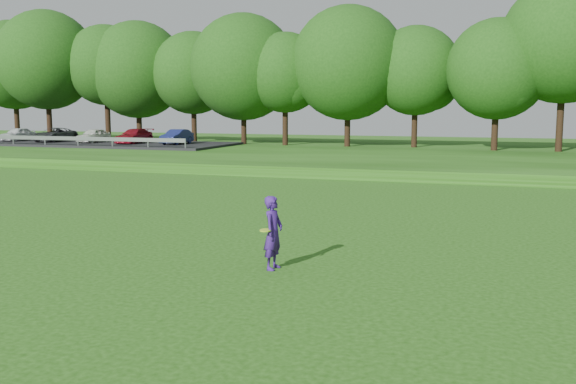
% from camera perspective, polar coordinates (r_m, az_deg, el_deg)
% --- Properties ---
extents(ground, '(140.00, 140.00, 0.00)m').
position_cam_1_polar(ground, '(16.97, -15.82, -5.76)').
color(ground, '#1A440D').
rests_on(ground, ground).
extents(berm, '(130.00, 30.00, 0.60)m').
position_cam_1_polar(berm, '(48.60, 7.58, 3.38)').
color(berm, '#1A440D').
rests_on(berm, ground).
extents(walking_path, '(130.00, 1.60, 0.04)m').
position_cam_1_polar(walking_path, '(35.06, 3.06, 1.36)').
color(walking_path, gray).
rests_on(walking_path, ground).
extents(treeline, '(104.00, 7.00, 15.00)m').
position_cam_1_polar(treeline, '(52.57, 8.61, 12.19)').
color(treeline, '#18440F').
rests_on(treeline, berm).
extents(parking_lot, '(24.00, 9.00, 1.38)m').
position_cam_1_polar(parking_lot, '(57.33, -17.13, 4.48)').
color(parking_lot, black).
rests_on(parking_lot, berm).
extents(woman, '(0.46, 0.74, 1.76)m').
position_cam_1_polar(woman, '(15.18, -1.32, -3.64)').
color(woman, '#3C1A77').
rests_on(woman, ground).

